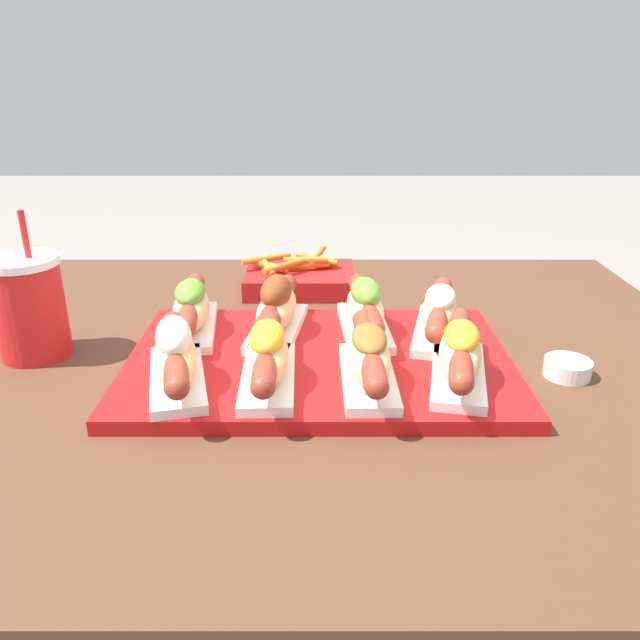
# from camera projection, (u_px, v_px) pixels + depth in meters

# --- Properties ---
(patio_table) EXTENTS (1.17, 0.88, 0.73)m
(patio_table) POSITION_uv_depth(u_px,v_px,m) (299.00, 566.00, 0.97)
(patio_table) COLOR #4C2D1E
(patio_table) RESTS_ON ground_plane
(serving_tray) EXTENTS (0.48, 0.32, 0.02)m
(serving_tray) POSITION_uv_depth(u_px,v_px,m) (320.00, 361.00, 0.79)
(serving_tray) COLOR #B71414
(serving_tray) RESTS_ON patio_table
(hot_dog_0) EXTENTS (0.10, 0.20, 0.08)m
(hot_dog_0) POSITION_uv_depth(u_px,v_px,m) (176.00, 355.00, 0.71)
(hot_dog_0) COLOR white
(hot_dog_0) RESTS_ON serving_tray
(hot_dog_1) EXTENTS (0.06, 0.21, 0.07)m
(hot_dog_1) POSITION_uv_depth(u_px,v_px,m) (268.00, 355.00, 0.71)
(hot_dog_1) COLOR white
(hot_dog_1) RESTS_ON serving_tray
(hot_dog_2) EXTENTS (0.06, 0.21, 0.07)m
(hot_dog_2) POSITION_uv_depth(u_px,v_px,m) (370.00, 356.00, 0.71)
(hot_dog_2) COLOR white
(hot_dog_2) RESTS_ON serving_tray
(hot_dog_3) EXTENTS (0.09, 0.20, 0.07)m
(hot_dog_3) POSITION_uv_depth(u_px,v_px,m) (461.00, 353.00, 0.72)
(hot_dog_3) COLOR white
(hot_dog_3) RESTS_ON serving_tray
(hot_dog_4) EXTENTS (0.08, 0.20, 0.07)m
(hot_dog_4) POSITION_uv_depth(u_px,v_px,m) (192.00, 308.00, 0.85)
(hot_dog_4) COLOR white
(hot_dog_4) RESTS_ON serving_tray
(hot_dog_5) EXTENTS (0.08, 0.20, 0.08)m
(hot_dog_5) POSITION_uv_depth(u_px,v_px,m) (278.00, 308.00, 0.85)
(hot_dog_5) COLOR white
(hot_dog_5) RESTS_ON serving_tray
(hot_dog_6) EXTENTS (0.07, 0.21, 0.08)m
(hot_dog_6) POSITION_uv_depth(u_px,v_px,m) (366.00, 308.00, 0.85)
(hot_dog_6) COLOR white
(hot_dog_6) RESTS_ON serving_tray
(hot_dog_7) EXTENTS (0.10, 0.20, 0.07)m
(hot_dog_7) POSITION_uv_depth(u_px,v_px,m) (440.00, 313.00, 0.84)
(hot_dog_7) COLOR white
(hot_dog_7) RESTS_ON serving_tray
(sauce_bowl) EXTENTS (0.06, 0.06, 0.02)m
(sauce_bowl) POSITION_uv_depth(u_px,v_px,m) (569.00, 367.00, 0.77)
(sauce_bowl) COLOR silver
(sauce_bowl) RESTS_ON patio_table
(drink_cup) EXTENTS (0.09, 0.09, 0.19)m
(drink_cup) POSITION_uv_depth(u_px,v_px,m) (29.00, 308.00, 0.81)
(drink_cup) COLOR red
(drink_cup) RESTS_ON patio_table
(fries_basket) EXTENTS (0.19, 0.15, 0.06)m
(fries_basket) POSITION_uv_depth(u_px,v_px,m) (298.00, 278.00, 1.07)
(fries_basket) COLOR #B21919
(fries_basket) RESTS_ON patio_table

